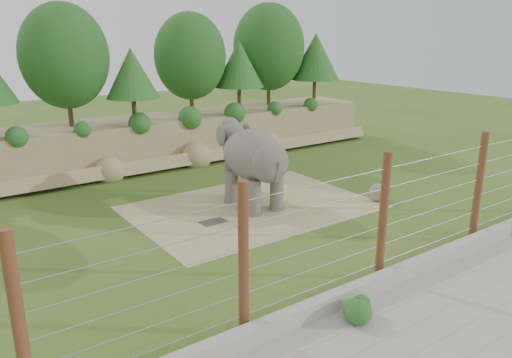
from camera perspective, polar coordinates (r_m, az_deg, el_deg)
ground at (r=19.00m, az=3.52°, el=-6.04°), size 90.00×90.00×0.00m
back_embankment at (r=28.93m, az=-11.56°, el=9.65°), size 30.00×5.52×8.77m
dirt_patch at (r=21.51m, az=-0.46°, el=-3.22°), size 10.00×7.00×0.02m
drain_grate at (r=19.90m, az=-4.93°, el=-4.89°), size 1.00×0.60×0.03m
elephant at (r=21.13m, az=-0.29°, el=1.37°), size 2.09×4.42×3.50m
stone_ball at (r=22.77m, az=13.73°, el=-1.50°), size 0.79×0.79×0.79m
retaining_wall at (r=15.70m, az=15.26°, el=-10.73°), size 26.00×0.35×0.50m
walkway at (r=14.82m, az=21.30°, el=-14.15°), size 26.00×4.00×0.01m
barrier_fence at (r=15.29m, az=14.32°, el=-4.23°), size 20.26×0.26×4.00m
walkway_shrub at (r=13.72m, az=11.93°, el=-14.17°), size 0.71×0.71×0.71m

